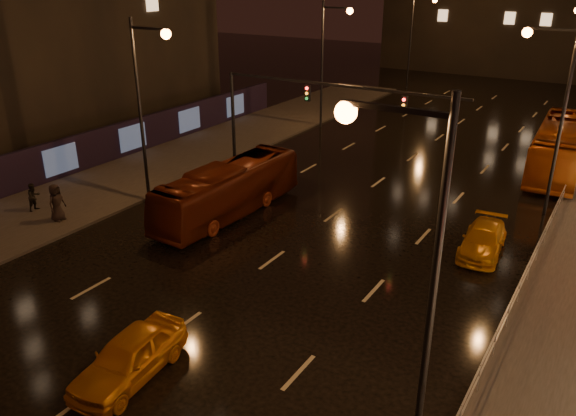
{
  "coord_description": "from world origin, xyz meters",
  "views": [
    {
      "loc": [
        12.51,
        -8.72,
        12.08
      ],
      "look_at": [
        0.54,
        10.51,
        2.5
      ],
      "focal_mm": 35.0,
      "sensor_mm": 36.0,
      "label": 1
    }
  ],
  "objects": [
    {
      "name": "railing_right",
      "position": [
        10.2,
        18.0,
        0.9
      ],
      "size": [
        0.05,
        56.0,
        1.0
      ],
      "color": "#99999E",
      "rests_on": "sidewalk_right"
    },
    {
      "name": "sidewalk_left",
      "position": [
        -13.5,
        15.0,
        0.07
      ],
      "size": [
        7.0,
        70.0,
        0.15
      ],
      "primitive_type": "cube",
      "color": "#38332D",
      "rests_on": "ground"
    },
    {
      "name": "pedestrian_b",
      "position": [
        -13.83,
        7.78,
        0.92
      ],
      "size": [
        0.66,
        0.8,
        1.54
      ],
      "primitive_type": "imported",
      "rotation": [
        0.0,
        0.0,
        1.68
      ],
      "color": "black",
      "rests_on": "sidewalk_left"
    },
    {
      "name": "bus_red",
      "position": [
        -4.84,
        13.2,
        1.39
      ],
      "size": [
        2.59,
        10.05,
        2.79
      ],
      "primitive_type": "imported",
      "rotation": [
        0.0,
        0.0,
        -0.02
      ],
      "color": "#591C0C",
      "rests_on": "ground"
    },
    {
      "name": "bus_curb",
      "position": [
        9.0,
        30.04,
        1.63
      ],
      "size": [
        3.35,
        11.83,
        3.26
      ],
      "primitive_type": "imported",
      "rotation": [
        0.0,
        0.0,
        0.05
      ],
      "color": "#A84810",
      "rests_on": "ground"
    },
    {
      "name": "taxi_near",
      "position": [
        0.5,
        1.0,
        0.75
      ],
      "size": [
        2.22,
        4.57,
        1.5
      ],
      "primitive_type": "imported",
      "rotation": [
        0.0,
        0.0,
        0.1
      ],
      "color": "orange",
      "rests_on": "ground"
    },
    {
      "name": "pedestrian_c",
      "position": [
        -11.66,
        7.59,
        1.14
      ],
      "size": [
        0.74,
        1.03,
        1.97
      ],
      "primitive_type": "imported",
      "rotation": [
        0.0,
        0.0,
        1.69
      ],
      "color": "black",
      "rests_on": "sidewalk_left"
    },
    {
      "name": "taxi_far",
      "position": [
        7.87,
        15.81,
        0.63
      ],
      "size": [
        2.11,
        4.46,
        1.26
      ],
      "primitive_type": "imported",
      "rotation": [
        0.0,
        0.0,
        0.08
      ],
      "color": "orange",
      "rests_on": "ground"
    },
    {
      "name": "streetlight_right",
      "position": [
        8.92,
        2.0,
        6.43
      ],
      "size": [
        2.64,
        0.5,
        10.0
      ],
      "color": "black",
      "rests_on": "ground"
    },
    {
      "name": "hoarding_left",
      "position": [
        -17.2,
        12.0,
        1.25
      ],
      "size": [
        0.3,
        46.0,
        2.5
      ],
      "primitive_type": "cube",
      "color": "black",
      "rests_on": "ground"
    },
    {
      "name": "traffic_signal",
      "position": [
        -5.06,
        20.0,
        4.74
      ],
      "size": [
        15.31,
        0.32,
        6.2
      ],
      "color": "black",
      "rests_on": "ground"
    },
    {
      "name": "ground",
      "position": [
        0.0,
        20.0,
        0.0
      ],
      "size": [
        140.0,
        140.0,
        0.0
      ],
      "primitive_type": "plane",
      "color": "black",
      "rests_on": "ground"
    }
  ]
}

